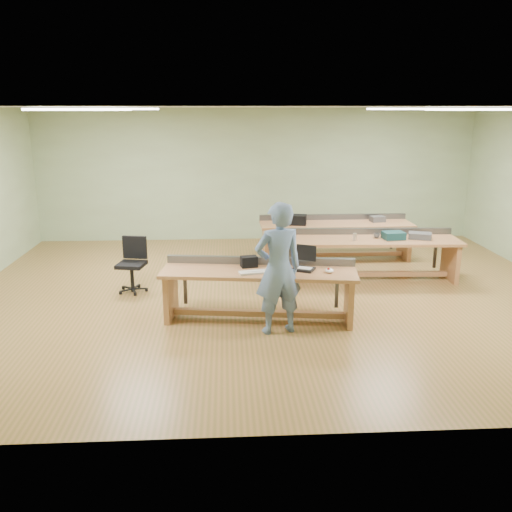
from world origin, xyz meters
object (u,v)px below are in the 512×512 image
laptop_base (304,269)px  workbench_front (259,283)px  workbench_mid (367,248)px  workbench_back (335,232)px  camera_bag (249,262)px  person (278,269)px  drinks_can (355,237)px  task_chair (133,272)px  mug (377,236)px  parts_bin_teal (394,235)px  parts_bin_grey (420,236)px

laptop_base → workbench_front: bearing=-158.8°
workbench_front → workbench_mid: 2.74m
workbench_back → camera_bag: (-1.89, -3.05, 0.27)m
workbench_back → person: 4.02m
workbench_front → drinks_can: size_ratio=22.45×
workbench_mid → camera_bag: size_ratio=13.88×
workbench_mid → task_chair: bearing=-171.2°
workbench_back → drinks_can: size_ratio=24.05×
mug → drinks_can: drinks_can is taller
workbench_front → person: size_ratio=1.57×
person → workbench_mid: bearing=-143.2°
parts_bin_teal → person: bearing=-135.3°
workbench_mid → parts_bin_grey: bearing=-2.2°
laptop_base → task_chair: (-2.67, 1.44, -0.43)m
parts_bin_teal → drinks_can: bearing=-173.8°
laptop_base → parts_bin_grey: size_ratio=0.75×
person → drinks_can: person is taller
camera_bag → parts_bin_grey: size_ratio=0.60×
workbench_back → workbench_mid: bearing=-78.5°
workbench_back → mug: bearing=-71.6°
workbench_back → mug: 1.46m
person → laptop_base: bearing=-148.4°
workbench_back → laptop_base: (-1.13, -3.27, 0.21)m
workbench_back → task_chair: 4.22m
workbench_mid → drinks_can: 0.39m
workbench_front → parts_bin_grey: size_ratio=7.32×
workbench_back → person: person is taller
workbench_mid → camera_bag: (-2.18, -1.67, 0.27)m
task_chair → parts_bin_teal: size_ratio=2.52×
person → drinks_can: size_ratio=14.28×
workbench_back → laptop_base: workbench_back is taller
workbench_front → parts_bin_grey: 3.45m
workbench_mid → camera_bag: 2.76m
workbench_back → task_chair: (-3.79, -1.83, -0.23)m
task_chair → parts_bin_grey: 5.04m
camera_bag → parts_bin_grey: bearing=15.4°
workbench_front → workbench_back: same height
laptop_base → task_chair: task_chair is taller
workbench_front → parts_bin_grey: (2.97, 1.75, 0.25)m
laptop_base → mug: bearing=76.8°
parts_bin_teal → parts_bin_grey: parts_bin_teal is taller
laptop_base → parts_bin_grey: 2.95m
person → drinks_can: 2.66m
workbench_front → person: 0.64m
parts_bin_teal → camera_bag: bearing=-148.7°
parts_bin_teal → mug: parts_bin_teal is taller
task_chair → mug: 4.30m
workbench_front → workbench_mid: (2.05, 1.82, 0.01)m
workbench_mid → laptop_base: (-1.41, -1.88, 0.20)m
laptop_base → camera_bag: bearing=-169.1°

